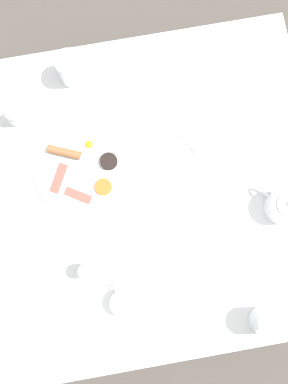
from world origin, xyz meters
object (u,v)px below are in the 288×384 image
(breakfast_plate, at_px, (84,169))
(teacup_with_saucer_left, at_px, (124,302))
(teapot_near, at_px, (285,206))
(napkin_folded, at_px, (213,132))
(fork_by_plate, at_px, (66,338))
(water_glass_tall, at_px, (267,323))
(knife_by_plate, at_px, (190,275))
(pepper_grinder, at_px, (13,116))
(spoon_for_tea, at_px, (238,61))
(salt_grinder, at_px, (85,271))
(water_glass_short, at_px, (71,69))
(fork_spare, at_px, (30,261))

(breakfast_plate, xyz_separation_m, teacup_with_saucer_left, (0.43, 0.06, 0.02))
(teapot_near, relative_size, napkin_folded, 0.73)
(teacup_with_saucer_left, relative_size, fork_by_plate, 0.92)
(water_glass_tall, xyz_separation_m, knife_by_plate, (-0.17, -0.19, -0.06))
(breakfast_plate, bearing_deg, knife_by_plate, 35.20)
(napkin_folded, relative_size, fork_by_plate, 1.25)
(teacup_with_saucer_left, xyz_separation_m, pepper_grinder, (-0.63, -0.25, 0.03))
(spoon_for_tea, bearing_deg, water_glass_tall, -6.91)
(teacup_with_saucer_left, bearing_deg, water_glass_tall, 72.50)
(knife_by_plate, bearing_deg, salt_grinder, -102.05)
(teacup_with_saucer_left, xyz_separation_m, spoon_for_tea, (-0.70, 0.50, -0.02))
(knife_by_plate, bearing_deg, fork_by_plate, -73.67)
(napkin_folded, bearing_deg, teacup_with_saucer_left, -37.78)
(breakfast_plate, height_order, fork_by_plate, breakfast_plate)
(water_glass_tall, bearing_deg, salt_grinder, -115.48)
(pepper_grinder, xyz_separation_m, napkin_folded, (0.15, 0.62, -0.05))
(pepper_grinder, bearing_deg, teacup_with_saucer_left, 21.54)
(salt_grinder, bearing_deg, teacup_with_saucer_left, 41.07)
(teapot_near, height_order, water_glass_short, water_glass_short)
(teacup_with_saucer_left, distance_m, pepper_grinder, 0.67)
(teacup_with_saucer_left, bearing_deg, fork_spare, -122.85)
(water_glass_tall, height_order, napkin_folded, water_glass_tall)
(water_glass_short, xyz_separation_m, salt_grinder, (0.63, -0.05, -0.01))
(fork_by_plate, distance_m, fork_spare, 0.26)
(breakfast_plate, xyz_separation_m, water_glass_tall, (0.56, 0.46, 0.06))
(fork_by_plate, xyz_separation_m, knife_by_plate, (-0.12, 0.41, 0.00))
(napkin_folded, height_order, knife_by_plate, napkin_folded)
(breakfast_plate, height_order, salt_grinder, salt_grinder)
(spoon_for_tea, height_order, fork_spare, same)
(teapot_near, height_order, teacup_with_saucer_left, teapot_near)
(teapot_near, relative_size, spoon_for_tea, 0.98)
(pepper_grinder, relative_size, salt_grinder, 1.00)
(pepper_grinder, height_order, fork_by_plate, pepper_grinder)
(water_glass_short, relative_size, napkin_folded, 0.57)
(napkin_folded, bearing_deg, breakfast_plate, -83.20)
(knife_by_plate, relative_size, fork_spare, 1.37)
(salt_grinder, bearing_deg, breakfast_plate, 172.80)
(pepper_grinder, relative_size, fork_by_plate, 0.59)
(teapot_near, xyz_separation_m, fork_by_plate, (0.27, -0.73, -0.05))
(teacup_with_saucer_left, height_order, water_glass_short, water_glass_short)
(fork_spare, bearing_deg, pepper_grinder, 177.57)
(pepper_grinder, relative_size, knife_by_plate, 0.44)
(teapot_near, relative_size, fork_spare, 0.95)
(water_glass_tall, distance_m, water_glass_short, 0.98)
(pepper_grinder, relative_size, fork_spare, 0.61)
(pepper_grinder, distance_m, napkin_folded, 0.64)
(napkin_folded, xyz_separation_m, fork_by_plate, (0.55, -0.56, -0.00))
(water_glass_short, height_order, fork_by_plate, water_glass_short)
(breakfast_plate, distance_m, fork_spare, 0.33)
(water_glass_short, bearing_deg, knife_by_plate, 20.27)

